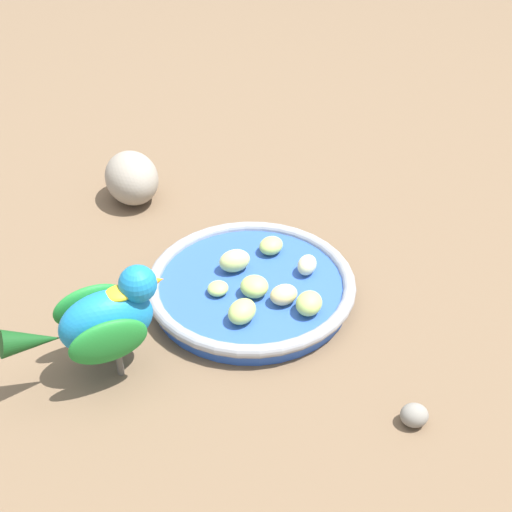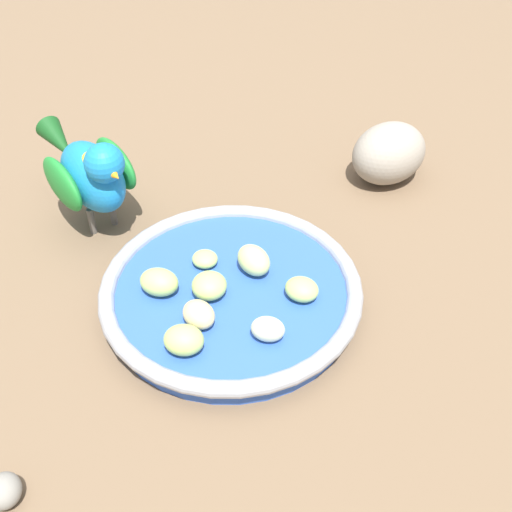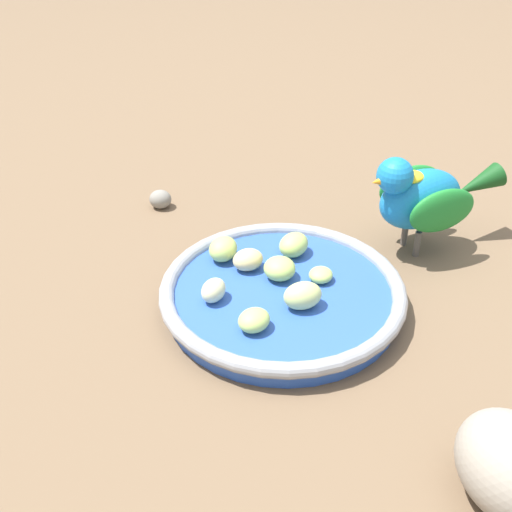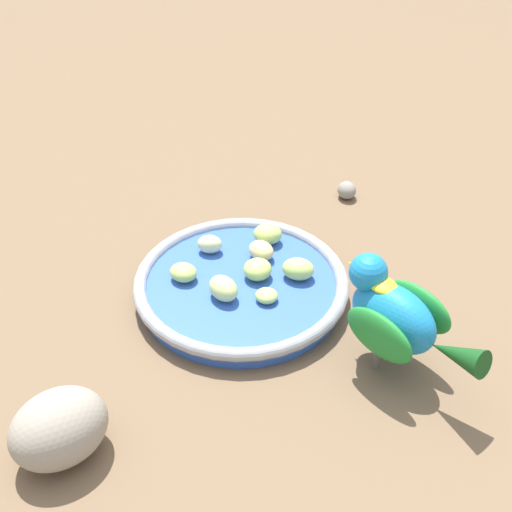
{
  "view_description": "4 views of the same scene",
  "coord_description": "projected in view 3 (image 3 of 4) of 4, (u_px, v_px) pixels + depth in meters",
  "views": [
    {
      "loc": [
        0.63,
        -0.17,
        0.56
      ],
      "look_at": [
        -0.03,
        0.02,
        0.05
      ],
      "focal_mm": 52.77,
      "sensor_mm": 36.0,
      "label": 1
    },
    {
      "loc": [
        0.15,
        0.39,
        0.44
      ],
      "look_at": [
        -0.04,
        0.02,
        0.06
      ],
      "focal_mm": 45.11,
      "sensor_mm": 36.0,
      "label": 2
    },
    {
      "loc": [
        -0.53,
        0.15,
        0.41
      ],
      "look_at": [
        -0.01,
        0.04,
        0.06
      ],
      "focal_mm": 46.69,
      "sensor_mm": 36.0,
      "label": 3
    },
    {
      "loc": [
        -0.36,
        -0.55,
        0.57
      ],
      "look_at": [
        -0.0,
        0.01,
        0.05
      ],
      "focal_mm": 53.57,
      "sensor_mm": 36.0,
      "label": 4
    }
  ],
  "objects": [
    {
      "name": "pebble_0",
      "position": [
        160.0,
        199.0,
        0.82
      ],
      "size": [
        0.03,
        0.03,
        0.02
      ],
      "primitive_type": "ellipsoid",
      "rotation": [
        0.0,
        0.0,
        1.29
      ],
      "color": "gray",
      "rests_on": "ground_plane"
    },
    {
      "name": "apple_piece_7",
      "position": [
        303.0,
        296.0,
        0.62
      ],
      "size": [
        0.03,
        0.04,
        0.03
      ],
      "primitive_type": "ellipsoid",
      "rotation": [
        0.0,
        0.0,
        1.7
      ],
      "color": "#C6D17A",
      "rests_on": "feeding_bowl"
    },
    {
      "name": "parrot",
      "position": [
        423.0,
        195.0,
        0.71
      ],
      "size": [
        0.09,
        0.17,
        0.12
      ],
      "rotation": [
        0.0,
        0.0,
        1.75
      ],
      "color": "#59544C",
      "rests_on": "ground_plane"
    },
    {
      "name": "feeding_bowl",
      "position": [
        282.0,
        295.0,
        0.65
      ],
      "size": [
        0.24,
        0.24,
        0.03
      ],
      "color": "#2D56B7",
      "rests_on": "ground_plane"
    },
    {
      "name": "rock_large",
      "position": [
        512.0,
        467.0,
        0.46
      ],
      "size": [
        0.1,
        0.08,
        0.07
      ],
      "primitive_type": "ellipsoid",
      "rotation": [
        0.0,
        0.0,
        0.12
      ],
      "color": "gray",
      "rests_on": "ground_plane"
    },
    {
      "name": "apple_piece_4",
      "position": [
        214.0,
        290.0,
        0.63
      ],
      "size": [
        0.04,
        0.03,
        0.02
      ],
      "primitive_type": "ellipsoid",
      "rotation": [
        0.0,
        0.0,
        2.46
      ],
      "color": "beige",
      "rests_on": "feeding_bowl"
    },
    {
      "name": "apple_piece_1",
      "position": [
        280.0,
        269.0,
        0.66
      ],
      "size": [
        0.04,
        0.04,
        0.02
      ],
      "primitive_type": "ellipsoid",
      "rotation": [
        0.0,
        0.0,
        0.43
      ],
      "color": "#B2CC66",
      "rests_on": "feeding_bowl"
    },
    {
      "name": "apple_piece_2",
      "position": [
        248.0,
        260.0,
        0.68
      ],
      "size": [
        0.03,
        0.04,
        0.02
      ],
      "primitive_type": "ellipsoid",
      "rotation": [
        0.0,
        0.0,
        4.92
      ],
      "color": "#E5C67F",
      "rests_on": "feeding_bowl"
    },
    {
      "name": "apple_piece_6",
      "position": [
        321.0,
        275.0,
        0.66
      ],
      "size": [
        0.03,
        0.03,
        0.01
      ],
      "primitive_type": "ellipsoid",
      "rotation": [
        0.0,
        0.0,
        5.43
      ],
      "color": "#B2CC66",
      "rests_on": "feeding_bowl"
    },
    {
      "name": "apple_piece_5",
      "position": [
        223.0,
        249.0,
        0.69
      ],
      "size": [
        0.04,
        0.04,
        0.02
      ],
      "primitive_type": "ellipsoid",
      "rotation": [
        0.0,
        0.0,
        2.5
      ],
      "color": "#B2CC66",
      "rests_on": "feeding_bowl"
    },
    {
      "name": "apple_piece_0",
      "position": [
        294.0,
        245.0,
        0.7
      ],
      "size": [
        0.05,
        0.05,
        0.02
      ],
      "primitive_type": "ellipsoid",
      "rotation": [
        0.0,
        0.0,
        2.34
      ],
      "color": "#B2CC66",
      "rests_on": "feeding_bowl"
    },
    {
      "name": "ground_plane",
      "position": [
        288.0,
        293.0,
        0.68
      ],
      "size": [
        4.0,
        4.0,
        0.0
      ],
      "primitive_type": "plane",
      "color": "brown"
    },
    {
      "name": "apple_piece_3",
      "position": [
        254.0,
        320.0,
        0.6
      ],
      "size": [
        0.04,
        0.04,
        0.02
      ],
      "primitive_type": "ellipsoid",
      "rotation": [
        0.0,
        0.0,
        5.31
      ],
      "color": "#B2CC66",
      "rests_on": "feeding_bowl"
    }
  ]
}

